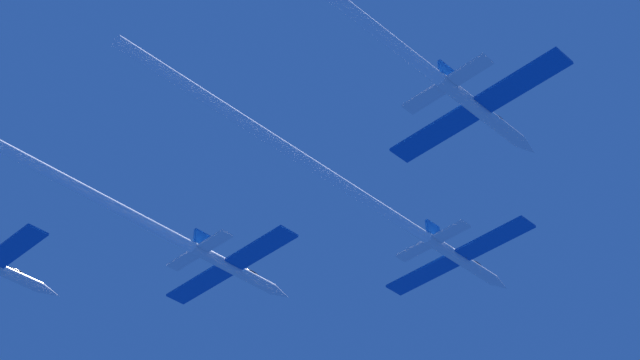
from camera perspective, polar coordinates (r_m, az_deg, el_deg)
The scene contains 3 objects.
jet_lead at distance 94.85m, azimuth 2.81°, elevation -1.21°, with size 17.22×49.87×2.85m.
jet_left_wing at distance 94.98m, azimuth -12.07°, elevation -1.06°, with size 17.22×55.63×2.85m.
jet_right_wing at distance 76.90m, azimuth 1.84°, elevation 9.34°, with size 17.22×54.31×2.85m.
Camera 1 is at (50.13, -70.67, -56.80)m, focal length 57.46 mm.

